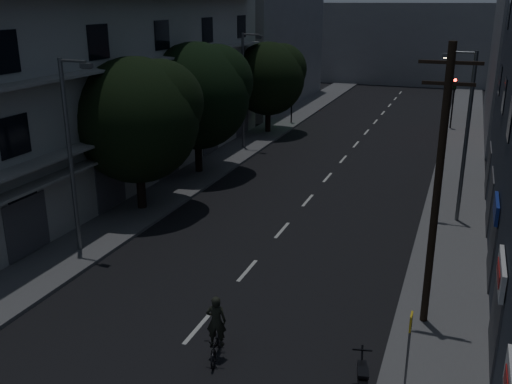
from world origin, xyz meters
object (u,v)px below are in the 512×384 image
Objects in this scene: utility_pole at (438,185)px; bus_stop_sign at (409,341)px; motorcycle at (362,382)px; cyclist at (217,337)px.

utility_pole is 3.56× the size of bus_stop_sign.
bus_stop_sign is 1.80m from motorcycle.
utility_pole reaches higher than bus_stop_sign.
motorcycle is (-1.10, -0.19, -1.41)m from bus_stop_sign.
motorcycle is at bearing -170.29° from bus_stop_sign.
cyclist is (-5.51, 0.09, -1.19)m from bus_stop_sign.
utility_pole is 4.35× the size of cyclist.
cyclist is (-5.67, -4.12, -4.17)m from utility_pole.
utility_pole is at bearing 61.60° from motorcycle.
motorcycle is 4.43m from cyclist.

